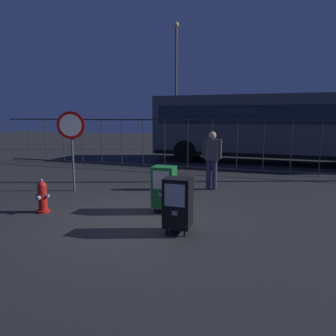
{
  "coord_description": "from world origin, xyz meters",
  "views": [
    {
      "loc": [
        2.49,
        -5.76,
        2.11
      ],
      "look_at": [
        0.3,
        1.2,
        0.9
      ],
      "focal_mm": 33.82,
      "sensor_mm": 36.0,
      "label": 1
    }
  ],
  "objects_px": {
    "pedestrian": "(212,157)",
    "bus_near": "(272,125)",
    "fire_hydrant": "(42,197)",
    "newspaper_box_primary": "(164,187)",
    "stop_sign": "(71,134)",
    "traffic_cone": "(165,181)",
    "newspaper_box_secondary": "(178,203)",
    "street_light_near_left": "(176,78)"
  },
  "relations": [
    {
      "from": "newspaper_box_primary",
      "to": "traffic_cone",
      "type": "relative_size",
      "value": 1.92
    },
    {
      "from": "street_light_near_left",
      "to": "traffic_cone",
      "type": "bearing_deg",
      "value": -75.53
    },
    {
      "from": "stop_sign",
      "to": "traffic_cone",
      "type": "height_order",
      "value": "stop_sign"
    },
    {
      "from": "bus_near",
      "to": "street_light_near_left",
      "type": "bearing_deg",
      "value": 144.37
    },
    {
      "from": "stop_sign",
      "to": "bus_near",
      "type": "xyz_separation_m",
      "value": [
        5.34,
        7.43,
        0.11
      ]
    },
    {
      "from": "newspaper_box_secondary",
      "to": "street_light_near_left",
      "type": "relative_size",
      "value": 0.13
    },
    {
      "from": "street_light_near_left",
      "to": "pedestrian",
      "type": "bearing_deg",
      "value": -68.7
    },
    {
      "from": "pedestrian",
      "to": "stop_sign",
      "type": "bearing_deg",
      "value": -159.99
    },
    {
      "from": "fire_hydrant",
      "to": "stop_sign",
      "type": "relative_size",
      "value": 0.33
    },
    {
      "from": "traffic_cone",
      "to": "street_light_near_left",
      "type": "height_order",
      "value": "street_light_near_left"
    },
    {
      "from": "fire_hydrant",
      "to": "bus_near",
      "type": "xyz_separation_m",
      "value": [
        4.82,
        9.39,
        1.36
      ]
    },
    {
      "from": "stop_sign",
      "to": "bus_near",
      "type": "height_order",
      "value": "bus_near"
    },
    {
      "from": "newspaper_box_primary",
      "to": "stop_sign",
      "type": "relative_size",
      "value": 0.46
    },
    {
      "from": "fire_hydrant",
      "to": "newspaper_box_primary",
      "type": "height_order",
      "value": "newspaper_box_primary"
    },
    {
      "from": "newspaper_box_primary",
      "to": "street_light_near_left",
      "type": "xyz_separation_m",
      "value": [
        -3.45,
        12.92,
        3.84
      ]
    },
    {
      "from": "fire_hydrant",
      "to": "bus_near",
      "type": "height_order",
      "value": "bus_near"
    },
    {
      "from": "bus_near",
      "to": "street_light_near_left",
      "type": "xyz_separation_m",
      "value": [
        -5.72,
        4.37,
        2.7
      ]
    },
    {
      "from": "fire_hydrant",
      "to": "pedestrian",
      "type": "height_order",
      "value": "pedestrian"
    },
    {
      "from": "fire_hydrant",
      "to": "traffic_cone",
      "type": "xyz_separation_m",
      "value": [
        1.92,
        2.83,
        -0.09
      ]
    },
    {
      "from": "traffic_cone",
      "to": "street_light_near_left",
      "type": "distance_m",
      "value": 12.02
    },
    {
      "from": "newspaper_box_secondary",
      "to": "stop_sign",
      "type": "height_order",
      "value": "stop_sign"
    },
    {
      "from": "newspaper_box_primary",
      "to": "street_light_near_left",
      "type": "distance_m",
      "value": 13.91
    },
    {
      "from": "stop_sign",
      "to": "fire_hydrant",
      "type": "bearing_deg",
      "value": -75.06
    },
    {
      "from": "fire_hydrant",
      "to": "bus_near",
      "type": "relative_size",
      "value": 0.07
    },
    {
      "from": "newspaper_box_secondary",
      "to": "pedestrian",
      "type": "height_order",
      "value": "pedestrian"
    },
    {
      "from": "stop_sign",
      "to": "pedestrian",
      "type": "bearing_deg",
      "value": 20.01
    },
    {
      "from": "newspaper_box_primary",
      "to": "pedestrian",
      "type": "bearing_deg",
      "value": 75.67
    },
    {
      "from": "traffic_cone",
      "to": "street_light_near_left",
      "type": "relative_size",
      "value": 0.07
    },
    {
      "from": "pedestrian",
      "to": "bus_near",
      "type": "bearing_deg",
      "value": 74.91
    },
    {
      "from": "newspaper_box_secondary",
      "to": "bus_near",
      "type": "bearing_deg",
      "value": 80.46
    },
    {
      "from": "fire_hydrant",
      "to": "newspaper_box_primary",
      "type": "bearing_deg",
      "value": 18.13
    },
    {
      "from": "fire_hydrant",
      "to": "newspaper_box_secondary",
      "type": "bearing_deg",
      "value": -5.73
    },
    {
      "from": "fire_hydrant",
      "to": "pedestrian",
      "type": "xyz_separation_m",
      "value": [
        3.17,
        3.3,
        0.6
      ]
    },
    {
      "from": "fire_hydrant",
      "to": "street_light_near_left",
      "type": "xyz_separation_m",
      "value": [
        -0.9,
        13.76,
        4.06
      ]
    },
    {
      "from": "fire_hydrant",
      "to": "newspaper_box_secondary",
      "type": "xyz_separation_m",
      "value": [
        3.18,
        -0.32,
        0.22
      ]
    },
    {
      "from": "newspaper_box_secondary",
      "to": "traffic_cone",
      "type": "height_order",
      "value": "newspaper_box_secondary"
    },
    {
      "from": "newspaper_box_primary",
      "to": "stop_sign",
      "type": "distance_m",
      "value": 3.42
    },
    {
      "from": "newspaper_box_secondary",
      "to": "stop_sign",
      "type": "bearing_deg",
      "value": 148.45
    },
    {
      "from": "traffic_cone",
      "to": "bus_near",
      "type": "bearing_deg",
      "value": 66.14
    },
    {
      "from": "fire_hydrant",
      "to": "newspaper_box_primary",
      "type": "distance_m",
      "value": 2.69
    },
    {
      "from": "newspaper_box_secondary",
      "to": "pedestrian",
      "type": "distance_m",
      "value": 3.64
    },
    {
      "from": "newspaper_box_secondary",
      "to": "bus_near",
      "type": "height_order",
      "value": "bus_near"
    }
  ]
}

